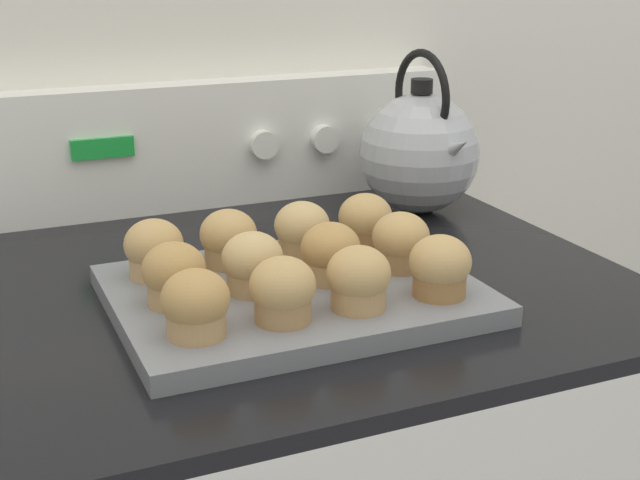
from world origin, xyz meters
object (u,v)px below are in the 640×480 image
Objects in this scene: muffin_r2_c0 at (154,250)px; muffin_r2_c1 at (229,239)px; muffin_r0_c2 at (363,279)px; muffin_r1_c3 at (401,242)px; muffin_r2_c3 at (365,221)px; muffin_r2_c2 at (302,230)px; muffin_r1_c0 at (174,275)px; tea_kettle at (420,151)px; muffin_r0_c1 at (283,291)px; muffin_r0_c3 at (440,267)px; muffin_pan at (294,294)px; muffin_r0_c0 at (196,305)px; muffin_r1_c2 at (331,253)px; muffin_r1_c1 at (253,264)px.

muffin_r2_c0 and muffin_r2_c1 have the same top height.
muffin_r1_c3 is (0.09, 0.08, 0.00)m from muffin_r0_c2.
muffin_r2_c1 and muffin_r2_c3 have the same top height.
muffin_r2_c2 is (0.09, -0.00, 0.00)m from muffin_r2_c1.
muffin_r2_c2 and muffin_r2_c3 have the same top height.
muffin_r2_c0 is at bearing 90.33° from muffin_r1_c0.
tea_kettle is at bearing 56.66° from muffin_r1_c3.
muffin_r1_c0 is at bearing -161.61° from muffin_r2_c3.
muffin_r1_c3 and muffin_r2_c2 have the same top height.
muffin_r2_c2 is (0.17, 0.08, 0.00)m from muffin_r1_c0.
muffin_r0_c1 is 1.00× the size of muffin_r0_c3.
muffin_r0_c1 and muffin_r2_c1 have the same top height.
tea_kettle is at bearing 44.70° from muffin_r2_c3.
muffin_r2_c0 is at bearing -178.15° from muffin_r2_c1.
muffin_r0_c2 is 0.42m from tea_kettle.
muffin_pan is at bearing 115.95° from muffin_r0_c2.
muffin_r0_c2 is at bearing -116.96° from muffin_r2_c3.
muffin_r0_c0 is 1.00× the size of muffin_r0_c2.
muffin_r0_c1 is (0.09, -0.00, 0.00)m from muffin_r0_c0.
muffin_r2_c2 is 0.08m from muffin_r2_c3.
muffin_r0_c2 is 0.17m from muffin_r2_c2.
muffin_r0_c1 is 1.00× the size of muffin_r2_c0.
muffin_r1_c3 and muffin_r2_c0 have the same top height.
muffin_r2_c1 is (-0.17, 0.09, 0.00)m from muffin_r1_c3.
muffin_r2_c1 is at bearing -154.23° from tea_kettle.
muffin_r1_c0 is 1.00× the size of muffin_r2_c3.
muffin_pan is 5.85× the size of muffin_r1_c2.
muffin_pan is 5.85× the size of muffin_r0_c0.
tea_kettle reaches higher than muffin_r1_c3.
muffin_r1_c1 is 0.09m from muffin_r1_c2.
tea_kettle is (0.42, 0.17, 0.04)m from muffin_r2_c0.
muffin_r1_c3 reaches higher than muffin_pan.
muffin_r2_c3 is (0.26, 0.00, 0.00)m from muffin_r2_c0.
muffin_r2_c2 is (-0.09, 0.08, 0.00)m from muffin_r1_c3.
muffin_r1_c0 is at bearing -149.40° from tea_kettle.
muffin_r1_c3 is (0.13, 0.00, 0.04)m from muffin_pan.
muffin_r2_c3 is (0.17, 0.17, 0.00)m from muffin_r0_c1.
muffin_r2_c2 is at bearing 88.49° from muffin_r1_c2.
muffin_r2_c1 is at bearing 116.25° from muffin_r0_c2.
muffin_r0_c3 is at bearing -0.77° from muffin_r0_c0.
muffin_r0_c0 and muffin_r0_c3 have the same top height.
muffin_r0_c1 and muffin_r2_c3 have the same top height.
muffin_r1_c1 is at bearing -137.03° from muffin_r2_c2.
muffin_r0_c0 is 1.00× the size of muffin_r2_c3.
muffin_pan is 0.11m from muffin_r2_c1.
muffin_r0_c3 is 0.17m from muffin_r2_c3.
muffin_r0_c1 is at bearing 178.85° from muffin_r0_c3.
muffin_r1_c2 is 0.09m from muffin_r1_c3.
muffin_r0_c0 is at bearing -90.32° from muffin_r2_c0.
muffin_r2_c0 is (0.00, 0.17, 0.00)m from muffin_r0_c0.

